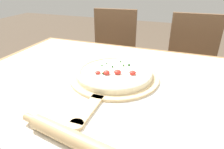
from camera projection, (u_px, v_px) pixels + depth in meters
dining_table at (113, 100)px, 0.92m from camera, size 1.37×1.00×0.74m
towel_cloth at (113, 81)px, 0.87m from camera, size 1.29×0.92×0.00m
pizza_peel at (113, 78)px, 0.88m from camera, size 0.40×0.57×0.01m
pizza at (114, 73)px, 0.89m from camera, size 0.34×0.34×0.04m
rolling_pin at (90, 147)px, 0.51m from camera, size 0.48×0.11×0.05m
chair_left at (113, 53)px, 1.81m from camera, size 0.44×0.44×0.90m
chair_right at (191, 63)px, 1.60m from camera, size 0.42×0.42×0.90m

